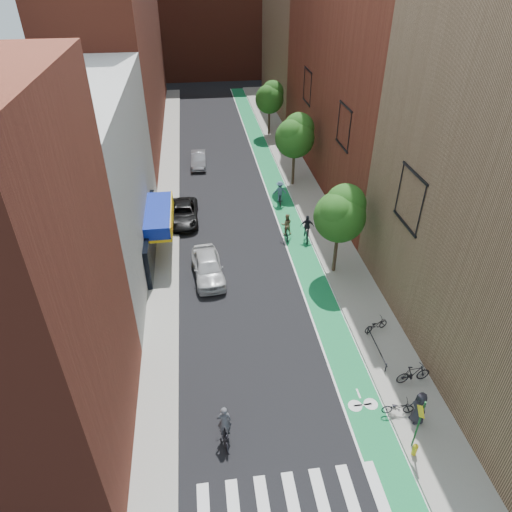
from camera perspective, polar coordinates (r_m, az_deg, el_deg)
name	(u,v)px	position (r m, az deg, el deg)	size (l,w,h in m)	color
ground	(279,398)	(23.93, 2.95, -17.27)	(160.00, 160.00, 0.00)	black
bike_lane	(272,177)	(45.25, 2.04, 9.79)	(2.00, 68.00, 0.01)	#126946
sidewalk_left	(169,183)	(44.73, -10.85, 8.98)	(2.00, 68.00, 0.15)	gray
sidewalk_right	(297,175)	(45.69, 5.19, 10.01)	(3.00, 68.00, 0.15)	gray
building_left_white	(78,182)	(32.23, -21.41, 8.59)	(8.00, 20.00, 12.00)	silver
building_left_far_red	(115,32)	(57.63, -17.24, 25.21)	(8.00, 36.00, 22.00)	maroon
building_right_mid_red	(366,54)	(44.00, 13.62, 23.29)	(8.00, 28.00, 22.00)	maroon
building_right_far_tan	(303,35)	(67.04, 5.93, 25.74)	(8.00, 20.00, 18.00)	#8C6B4C
building_far_closure	(204,9)	(87.07, -6.48, 28.30)	(30.00, 14.00, 20.00)	maroon
tree_near	(341,213)	(29.67, 10.53, 5.34)	(3.40, 3.36, 6.42)	#332619
tree_mid	(295,135)	(41.93, 4.94, 14.86)	(3.55, 3.53, 6.74)	#332619
tree_far	(270,97)	(55.19, 1.74, 19.29)	(3.30, 3.25, 6.21)	#332619
sign_pole	(419,422)	(21.93, 19.69, -18.96)	(0.13, 0.71, 3.00)	#194C26
parked_car_white	(208,267)	(30.89, -6.03, -1.37)	(1.94, 4.82, 1.64)	silver
parked_car_black	(183,213)	(37.75, -9.06, 5.28)	(2.33, 5.06, 1.41)	black
parked_car_silver	(199,160)	(47.93, -7.19, 11.88)	(1.46, 4.19, 1.38)	gray
cyclist_lead	(225,430)	(21.99, -3.93, -20.83)	(0.72, 1.85, 2.12)	black
cyclist_lane_near	(286,228)	(34.95, 3.82, 3.45)	(0.86, 1.80, 2.07)	black
cyclist_lane_mid	(307,231)	(34.87, 6.40, 3.12)	(1.09, 1.73, 2.10)	black
cyclist_lane_far	(280,194)	(39.87, 3.00, 7.76)	(1.21, 1.69, 2.13)	black
parked_bike_near	(398,407)	(23.82, 17.33, -17.60)	(0.54, 1.56, 0.82)	black
parked_bike_mid	(413,374)	(25.26, 19.08, -13.73)	(0.52, 1.86, 1.12)	black
parked_bike_far	(376,325)	(27.58, 14.78, -8.32)	(0.55, 1.57, 0.83)	black
pedestrian	(419,408)	(23.44, 19.72, -17.41)	(0.90, 0.58, 1.84)	#222029
fire_hydrant	(415,449)	(22.74, 19.24, -21.82)	(0.23, 0.23, 0.67)	gold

